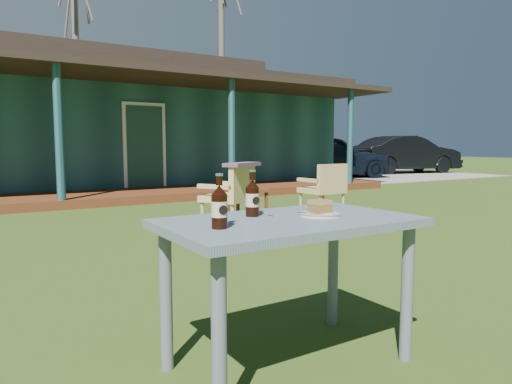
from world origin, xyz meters
TOP-DOWN VIEW (x-y plane):
  - ground at (0.00, 0.00)m, footprint 80.00×80.00m
  - pavilion at (-0.00, 9.39)m, footprint 15.80×8.30m
  - gravel_strip at (10.50, 8.50)m, footprint 9.00×6.00m
  - tree_mid at (3.00, 18.50)m, footprint 0.28×0.28m
  - tree_right at (9.50, 17.00)m, footprint 0.28×0.28m
  - car_near at (8.75, 8.23)m, footprint 4.53×2.78m
  - car_far at (13.12, 8.65)m, footprint 4.57×2.28m
  - cafe_table at (0.00, -1.60)m, footprint 1.20×0.70m
  - plate at (0.18, -1.61)m, footprint 0.20×0.20m
  - cake_slice at (0.19, -1.59)m, footprint 0.09×0.09m
  - fork at (0.11, -1.62)m, footprint 0.05×0.14m
  - cola_bottle_near at (-0.11, -1.45)m, footprint 0.07×0.07m
  - cola_bottle_far at (-0.40, -1.66)m, footprint 0.07×0.07m
  - bottle_cap at (-0.06, -1.52)m, footprint 0.03×0.03m
  - armchair_left at (1.67, 1.96)m, footprint 0.79×0.77m
  - armchair_right at (3.44, 2.13)m, footprint 0.60×0.57m
  - floral_throw at (1.75, 1.82)m, footprint 0.67×0.52m
  - side_table at (2.29, 2.60)m, footprint 0.60×0.40m

SIDE VIEW (x-z plane):
  - ground at x=0.00m, z-range 0.00..0.00m
  - gravel_strip at x=10.50m, z-range 0.00..0.02m
  - side_table at x=2.29m, z-range 0.14..0.54m
  - armchair_right at x=3.44m, z-range 0.05..0.83m
  - armchair_left at x=1.67m, z-range 0.05..0.85m
  - cafe_table at x=0.00m, z-range 0.26..0.98m
  - car_near at x=8.75m, z-range 0.00..1.44m
  - car_far at x=13.12m, z-range 0.00..1.44m
  - bottle_cap at x=-0.06m, z-range 0.72..0.73m
  - plate at x=0.18m, z-range 0.72..0.74m
  - fork at x=0.11m, z-range 0.73..0.74m
  - cake_slice at x=0.19m, z-range 0.73..0.80m
  - cola_bottle_near at x=-0.11m, z-range 0.70..0.92m
  - cola_bottle_far at x=-0.40m, z-range 0.70..0.93m
  - floral_throw at x=1.75m, z-range 0.80..0.85m
  - pavilion at x=0.00m, z-range -0.12..3.33m
  - tree_mid at x=3.00m, z-range 0.00..9.50m
  - tree_right at x=9.50m, z-range 0.00..11.00m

